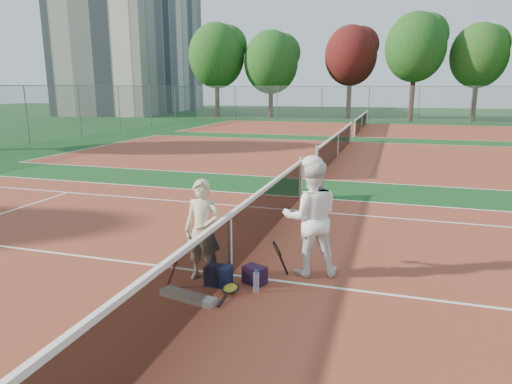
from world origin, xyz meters
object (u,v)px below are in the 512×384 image
(racket_spare, at_px, (230,290))
(apartment_block, at_px, (137,48))
(racket_red, at_px, (178,270))
(water_bottle, at_px, (256,282))
(player_b, at_px, (311,218))
(racket_black_held, at_px, (277,259))
(net_main, at_px, (230,245))
(player_a, at_px, (203,230))
(sports_bag_navy, at_px, (218,276))
(sports_bag_purple, at_px, (255,275))

(racket_spare, bearing_deg, apartment_block, 32.62)
(racket_spare, bearing_deg, racket_red, 95.30)
(racket_spare, distance_m, water_bottle, 0.39)
(player_b, distance_m, racket_black_held, 0.83)
(racket_black_held, bearing_deg, water_bottle, 46.34)
(net_main, height_order, player_a, player_a)
(racket_spare, bearing_deg, player_b, -41.49)
(sports_bag_navy, bearing_deg, racket_black_held, 38.37)
(net_main, xyz_separation_m, sports_bag_purple, (0.46, -0.18, -0.38))
(racket_red, bearing_deg, player_a, 47.05)
(apartment_block, distance_m, racket_black_held, 52.87)
(sports_bag_navy, bearing_deg, player_b, 34.83)
(net_main, height_order, racket_black_held, net_main)
(apartment_block, height_order, racket_black_held, apartment_block)
(net_main, relative_size, sports_bag_purple, 33.09)
(racket_red, xyz_separation_m, racket_black_held, (1.28, 0.88, -0.00))
(racket_red, bearing_deg, apartment_block, 105.14)
(water_bottle, bearing_deg, racket_spare, -156.55)
(apartment_block, bearing_deg, water_bottle, -57.28)
(sports_bag_purple, bearing_deg, racket_red, -153.79)
(racket_spare, distance_m, sports_bag_navy, 0.36)
(player_b, height_order, racket_black_held, player_b)
(racket_red, distance_m, racket_black_held, 1.55)
(net_main, xyz_separation_m, racket_spare, (0.22, -0.62, -0.45))
(apartment_block, distance_m, racket_red, 52.93)
(player_a, relative_size, water_bottle, 5.23)
(racket_black_held, height_order, sports_bag_purple, racket_black_held)
(sports_bag_purple, bearing_deg, net_main, 158.52)
(racket_spare, relative_size, sports_bag_navy, 1.58)
(player_b, distance_m, racket_red, 2.19)
(racket_red, bearing_deg, racket_black_held, 18.18)
(racket_red, height_order, water_bottle, racket_red)
(player_a, xyz_separation_m, racket_black_held, (1.06, 0.44, -0.50))
(player_b, xyz_separation_m, sports_bag_purple, (-0.72, -0.63, -0.78))
(player_a, distance_m, racket_black_held, 1.25)
(apartment_block, bearing_deg, sports_bag_navy, -57.80)
(racket_red, height_order, sports_bag_purple, racket_red)
(net_main, distance_m, player_a, 0.51)
(racket_red, relative_size, racket_spare, 0.95)
(racket_red, height_order, racket_black_held, racket_red)
(sports_bag_purple, relative_size, water_bottle, 1.11)
(player_a, relative_size, player_b, 0.86)
(player_a, distance_m, racket_red, 0.71)
(racket_spare, height_order, sports_bag_navy, sports_bag_navy)
(net_main, xyz_separation_m, apartment_block, (-28.00, 44.00, 6.99))
(racket_black_held, distance_m, racket_spare, 0.97)
(player_a, height_order, racket_red, player_a)
(player_a, xyz_separation_m, racket_red, (-0.22, -0.45, -0.50))
(apartment_block, height_order, sports_bag_purple, apartment_block)
(apartment_block, relative_size, racket_black_held, 38.82)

